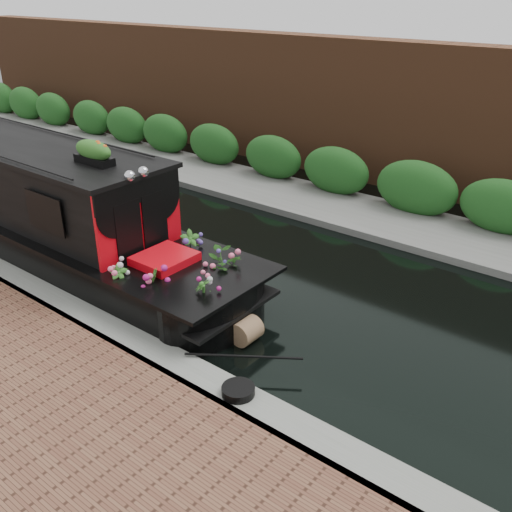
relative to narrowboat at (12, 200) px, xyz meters
The scene contains 8 objects.
ground 4.80m from the narrowboat, 24.19° to the left, with size 80.00×80.00×0.00m, color black.
near_bank_coping 4.60m from the narrowboat, 17.67° to the right, with size 40.00×0.60×0.50m, color gray.
far_bank_path 7.54m from the narrowboat, 54.97° to the left, with size 40.00×2.40×0.34m, color slate.
far_hedge 8.29m from the narrowboat, 58.56° to the left, with size 40.00×1.10×2.80m, color #1D4F1B.
far_brick_wall 10.13m from the narrowboat, 64.79° to the left, with size 40.00×1.00×8.00m, color brown.
narrowboat is the anchor object (origin of this frame).
rope_fender 6.99m from the narrowboat, ahead, with size 0.42×0.42×0.44m, color #856446.
coiled_mooring_rope 8.05m from the narrowboat, ahead, with size 0.47×0.47×0.12m, color black.
Camera 1 is at (7.74, -8.02, 5.38)m, focal length 40.00 mm.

